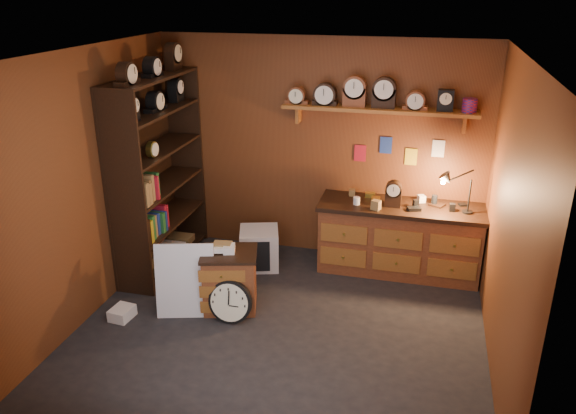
% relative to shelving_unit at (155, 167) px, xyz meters
% --- Properties ---
extents(floor, '(4.00, 4.00, 0.00)m').
position_rel_shelving_unit_xyz_m(floor, '(1.79, -0.98, -1.25)').
color(floor, black).
rests_on(floor, ground).
extents(room_shell, '(4.02, 3.62, 2.71)m').
position_rel_shelving_unit_xyz_m(room_shell, '(1.84, -0.87, 0.47)').
color(room_shell, brown).
rests_on(room_shell, ground).
extents(shelving_unit, '(0.47, 1.60, 2.58)m').
position_rel_shelving_unit_xyz_m(shelving_unit, '(0.00, 0.00, 0.00)').
color(shelving_unit, black).
rests_on(shelving_unit, ground).
extents(workbench, '(1.92, 0.66, 1.36)m').
position_rel_shelving_unit_xyz_m(workbench, '(2.84, 0.49, -0.78)').
color(workbench, brown).
rests_on(workbench, ground).
extents(low_cabinet, '(0.68, 0.62, 0.75)m').
position_rel_shelving_unit_xyz_m(low_cabinet, '(1.17, -0.79, -0.89)').
color(low_cabinet, brown).
rests_on(low_cabinet, ground).
extents(big_round_clock, '(0.46, 0.16, 0.46)m').
position_rel_shelving_unit_xyz_m(big_round_clock, '(1.25, -1.04, -1.03)').
color(big_round_clock, black).
rests_on(big_round_clock, ground).
extents(white_panel, '(0.63, 0.33, 0.80)m').
position_rel_shelving_unit_xyz_m(white_panel, '(0.76, -1.02, -1.25)').
color(white_panel, silver).
rests_on(white_panel, ground).
extents(mini_fridge, '(0.57, 0.59, 0.48)m').
position_rel_shelving_unit_xyz_m(mini_fridge, '(1.19, 0.20, -1.01)').
color(mini_fridge, silver).
rests_on(mini_fridge, ground).
extents(floor_box_a, '(0.24, 0.21, 0.15)m').
position_rel_shelving_unit_xyz_m(floor_box_a, '(0.18, -0.30, -1.18)').
color(floor_box_a, olive).
rests_on(floor_box_a, ground).
extents(floor_box_b, '(0.23, 0.26, 0.12)m').
position_rel_shelving_unit_xyz_m(floor_box_b, '(0.14, -1.27, -1.19)').
color(floor_box_b, white).
rests_on(floor_box_b, ground).
extents(floor_box_c, '(0.24, 0.21, 0.16)m').
position_rel_shelving_unit_xyz_m(floor_box_c, '(0.82, -0.89, -1.17)').
color(floor_box_c, olive).
rests_on(floor_box_c, ground).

